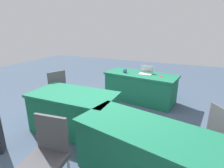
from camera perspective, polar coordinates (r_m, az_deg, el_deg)
The scene contains 9 objects.
ground_plane at distance 3.69m, azimuth -1.54°, elevation -13.38°, with size 14.40×14.40×0.00m, color #3D4C60.
table_foreground at distance 4.83m, azimuth 8.96°, elevation -1.01°, with size 1.93×1.03×0.74m.
table_mid_left at distance 2.49m, azimuth 10.11°, elevation -20.62°, with size 1.88×1.13×0.74m.
table_back_left at distance 3.52m, azimuth -11.91°, elevation -8.56°, with size 1.58×0.88×0.74m.
chair_tucked_left at distance 4.45m, azimuth -17.56°, elevation -0.97°, with size 0.58×0.58×0.95m.
chair_tucked_right at distance 2.29m, azimuth -20.02°, elevation -19.93°, with size 0.49×0.49×0.95m.
laptop_silver at distance 4.71m, azimuth 10.68°, elevation 3.63°, with size 0.32×0.30×0.21m.
yarn_ball at distance 4.78m, azimuth 4.09°, elevation 4.31°, with size 0.11×0.11×0.11m, color #3F5999.
scissors_red at distance 4.58m, azimuth 15.00°, elevation 2.46°, with size 0.18×0.04×0.01m, color red.
Camera 1 is at (-1.37, 2.85, 1.91)m, focal length 28.82 mm.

